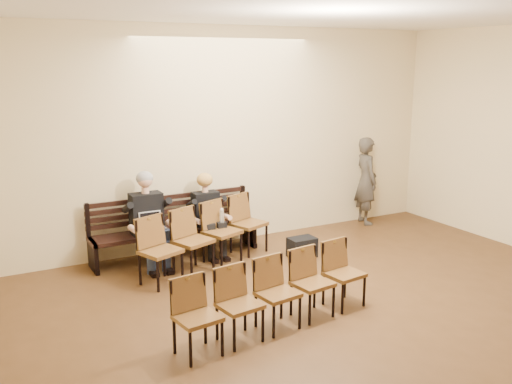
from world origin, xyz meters
TOP-DOWN VIEW (x-y plane):
  - room_walls at (0.00, 0.79)m, footprint 8.02×10.01m
  - bench at (-1.01, 4.65)m, footprint 2.60×0.90m
  - seated_man at (-1.46, 4.53)m, footprint 0.58×0.80m
  - seated_woman at (-0.52, 4.53)m, footprint 0.49×0.68m
  - laptop at (-1.46, 4.31)m, footprint 0.33×0.26m
  - water_bottle at (-0.42, 4.23)m, footprint 0.07×0.07m
  - bag at (0.69, 3.72)m, footprint 0.41×0.28m
  - passerby at (2.74, 4.75)m, footprint 0.58×0.76m
  - chair_row_front at (-0.75, 4.00)m, footprint 2.28×1.25m
  - chair_row_back at (-0.86, 1.83)m, footprint 2.53×0.77m

SIDE VIEW (x-z plane):
  - bag at x=0.69m, z-range 0.00..0.30m
  - bench at x=-1.01m, z-range 0.00..0.45m
  - chair_row_back at x=-0.86m, z-range 0.00..0.81m
  - chair_row_front at x=-0.75m, z-range 0.00..0.92m
  - water_bottle at x=-0.42m, z-range 0.45..0.67m
  - laptop at x=-1.46m, z-range 0.45..0.69m
  - seated_woman at x=-0.52m, z-range 0.00..1.15m
  - seated_man at x=-1.46m, z-range 0.00..1.38m
  - passerby at x=2.74m, z-range 0.00..1.85m
  - room_walls at x=0.00m, z-range 0.78..4.29m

